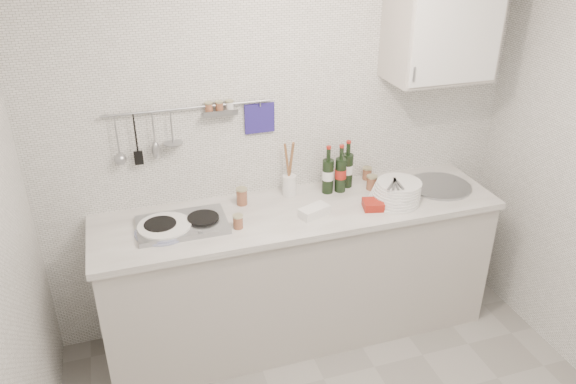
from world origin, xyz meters
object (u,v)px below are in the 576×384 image
(plate_stack_sink, at_px, (396,192))
(wall_cabinet, at_px, (443,19))
(wine_bottles, at_px, (339,167))
(plate_stack_hob, at_px, (164,228))
(utensil_crock, at_px, (289,182))

(plate_stack_sink, bearing_deg, wall_cabinet, 33.14)
(wine_bottles, bearing_deg, plate_stack_hob, -170.70)
(wine_bottles, bearing_deg, wall_cabinet, -4.35)
(plate_stack_hob, distance_m, utensil_crock, 0.83)
(wall_cabinet, xyz_separation_m, plate_stack_sink, (-0.31, -0.20, -0.97))
(wine_bottles, relative_size, utensil_crock, 0.87)
(plate_stack_sink, bearing_deg, plate_stack_hob, 177.50)
(wall_cabinet, bearing_deg, utensil_crock, 175.23)
(plate_stack_sink, height_order, utensil_crock, utensil_crock)
(wine_bottles, height_order, utensil_crock, utensil_crock)
(wall_cabinet, xyz_separation_m, utensil_crock, (-0.90, 0.08, -0.95))
(plate_stack_hob, bearing_deg, plate_stack_sink, -2.50)
(utensil_crock, bearing_deg, plate_stack_hob, -165.09)
(wall_cabinet, bearing_deg, plate_stack_sink, -146.86)
(plate_stack_hob, relative_size, plate_stack_sink, 0.93)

